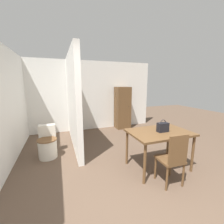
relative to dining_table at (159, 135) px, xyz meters
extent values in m
plane|color=brown|center=(-0.82, -0.93, -0.69)|extent=(16.00, 16.00, 0.00)
cube|color=white|center=(-0.82, 3.14, 0.56)|extent=(5.00, 0.12, 2.50)
cube|color=white|center=(-2.88, 1.08, 0.56)|extent=(0.12, 5.02, 2.50)
cube|color=white|center=(-1.47, 1.83, 0.56)|extent=(0.12, 2.51, 2.50)
cube|color=brown|center=(0.00, 0.00, 0.06)|extent=(1.19, 0.82, 0.04)
cylinder|color=brown|center=(-0.54, -0.35, -0.33)|extent=(0.05, 0.05, 0.74)
cylinder|color=brown|center=(0.54, -0.35, -0.33)|extent=(0.05, 0.05, 0.74)
cylinder|color=brown|center=(-0.54, 0.35, -0.33)|extent=(0.05, 0.05, 0.74)
cylinder|color=brown|center=(0.54, 0.35, -0.33)|extent=(0.05, 0.05, 0.74)
cube|color=brown|center=(-0.12, -0.47, -0.26)|extent=(0.40, 0.40, 0.04)
cube|color=brown|center=(-0.13, -0.64, -0.01)|extent=(0.35, 0.05, 0.48)
cylinder|color=brown|center=(-0.27, -0.30, -0.49)|extent=(0.04, 0.04, 0.41)
cylinder|color=brown|center=(0.05, -0.31, -0.49)|extent=(0.04, 0.04, 0.41)
cylinder|color=brown|center=(-0.29, -0.62, -0.49)|extent=(0.04, 0.04, 0.41)
cylinder|color=brown|center=(0.03, -0.63, -0.49)|extent=(0.04, 0.04, 0.41)
cylinder|color=silver|center=(-2.15, 1.23, -0.48)|extent=(0.41, 0.41, 0.43)
cylinder|color=brown|center=(-2.15, 1.23, -0.26)|extent=(0.43, 0.43, 0.02)
cube|color=silver|center=(-2.15, 1.50, -0.12)|extent=(0.38, 0.18, 0.29)
cube|color=black|center=(0.04, -0.04, 0.17)|extent=(0.22, 0.12, 0.18)
torus|color=black|center=(0.04, -0.04, 0.26)|extent=(0.13, 0.01, 0.13)
cube|color=brown|center=(0.45, 2.83, 0.09)|extent=(0.53, 0.47, 1.58)
sphere|color=black|center=(0.60, 2.58, 0.17)|extent=(0.02, 0.02, 0.02)
camera|label=1|loc=(-1.85, -2.34, 1.02)|focal=24.00mm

